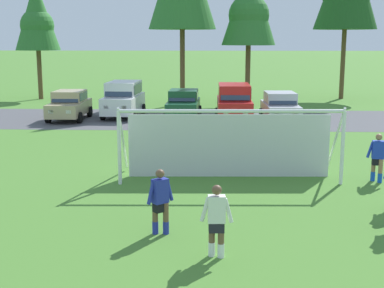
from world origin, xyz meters
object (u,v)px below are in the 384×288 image
object	(u,v)px
player_defender_far	(217,221)
parked_car_slot_left	(124,99)
soccer_goal	(229,141)
parked_car_slot_center	(234,103)
parked_car_slot_center_left	(183,104)
parked_car_slot_far_left	(69,105)
player_winger_left	(378,158)
parked_car_slot_center_right	(280,107)
player_winger_right	(160,202)

from	to	relation	value
player_defender_far	parked_car_slot_left	distance (m)	22.22
player_defender_far	parked_car_slot_left	xyz separation A→B (m)	(-5.69, 21.48, 0.29)
soccer_goal	parked_car_slot_center	size ratio (longest dim) A/B	1.62
player_defender_far	parked_car_slot_center	bearing A→B (deg)	86.99
player_defender_far	parked_car_slot_center_left	size ratio (longest dim) A/B	0.39
player_defender_far	parked_car_slot_far_left	world-z (taller)	parked_car_slot_far_left
player_defender_far	parked_car_slot_center	size ratio (longest dim) A/B	0.35
parked_car_slot_far_left	parked_car_slot_center_left	size ratio (longest dim) A/B	0.99
player_defender_far	player_winger_left	world-z (taller)	same
player_winger_left	parked_car_slot_center_right	distance (m)	13.21
soccer_goal	parked_car_slot_center_left	distance (m)	14.27
player_defender_far	player_winger_right	world-z (taller)	same
parked_car_slot_far_left	player_defender_far	bearing A→B (deg)	-66.60
parked_car_slot_center_right	player_winger_left	bearing A→B (deg)	-82.58
player_winger_right	parked_car_slot_far_left	world-z (taller)	parked_car_slot_far_left
player_winger_right	player_winger_left	bearing A→B (deg)	37.67
player_defender_far	parked_car_slot_center	xyz separation A→B (m)	(1.04, 19.74, 0.29)
soccer_goal	player_winger_left	size ratio (longest dim) A/B	4.57
soccer_goal	parked_car_slot_left	size ratio (longest dim) A/B	1.60
soccer_goal	parked_car_slot_center_right	distance (m)	13.25
player_winger_right	parked_car_slot_center_left	xyz separation A→B (m)	(-0.59, 19.55, 0.05)
soccer_goal	player_winger_left	distance (m)	4.98
player_defender_far	parked_car_slot_far_left	xyz separation A→B (m)	(-8.69, 20.09, 0.05)
parked_car_slot_left	parked_car_slot_center_right	size ratio (longest dim) A/B	1.10
player_winger_left	parked_car_slot_left	xyz separation A→B (m)	(-11.09, 14.90, 0.29)
player_winger_right	parked_car_slot_far_left	xyz separation A→B (m)	(-7.32, 18.73, 0.05)
parked_car_slot_far_left	parked_car_slot_left	distance (m)	3.32
soccer_goal	parked_car_slot_center_right	size ratio (longest dim) A/B	1.76
parked_car_slot_far_left	parked_car_slot_center	size ratio (longest dim) A/B	0.91
player_winger_left	parked_car_slot_center_left	world-z (taller)	parked_car_slot_center_left
parked_car_slot_center	player_winger_left	bearing A→B (deg)	-71.68
player_winger_left	parked_car_slot_far_left	size ratio (longest dim) A/B	0.39
parked_car_slot_center	soccer_goal	bearing A→B (deg)	-92.65
player_winger_right	parked_car_slot_center_left	bearing A→B (deg)	91.74
parked_car_slot_left	player_winger_right	bearing A→B (deg)	-77.88
soccer_goal	parked_car_slot_far_left	world-z (taller)	soccer_goal
player_winger_left	parked_car_slot_far_left	xyz separation A→B (m)	(-14.09, 13.51, 0.05)
parked_car_slot_center_left	soccer_goal	bearing A→B (deg)	-80.28
parked_car_slot_center_left	parked_car_slot_far_left	bearing A→B (deg)	-173.08
parked_car_slot_center_right	parked_car_slot_center	bearing A→B (deg)	178.74
player_defender_far	parked_car_slot_center_right	distance (m)	20.03
soccer_goal	player_winger_left	bearing A→B (deg)	-3.05
parked_car_slot_far_left	parked_car_slot_center_left	xyz separation A→B (m)	(6.73, 0.82, 0.00)
parked_car_slot_center	parked_car_slot_center_right	xyz separation A→B (m)	(2.65, -0.06, -0.24)
parked_car_slot_center_right	player_winger_right	bearing A→B (deg)	-105.44
parked_car_slot_center	parked_car_slot_center_right	world-z (taller)	parked_car_slot_center
player_winger_left	parked_car_slot_center_right	size ratio (longest dim) A/B	0.38
soccer_goal	player_defender_far	xyz separation A→B (m)	(-0.44, -6.85, -0.47)
soccer_goal	player_defender_far	world-z (taller)	soccer_goal
player_winger_left	player_winger_right	world-z (taller)	same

